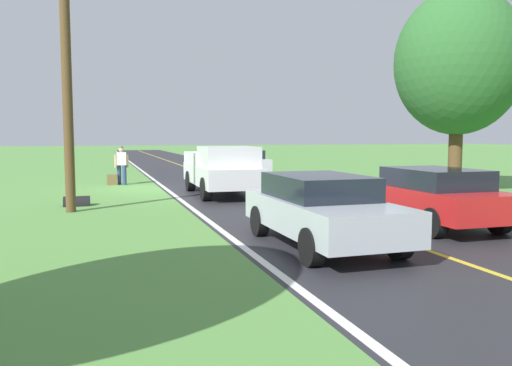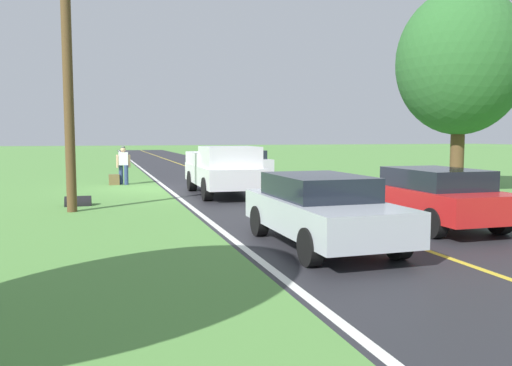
# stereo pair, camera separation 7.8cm
# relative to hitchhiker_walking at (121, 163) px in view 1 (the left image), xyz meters

# --- Properties ---
(ground_plane) EXTENTS (200.00, 200.00, 0.00)m
(ground_plane) POSITION_rel_hitchhiker_walking_xyz_m (-0.85, 1.99, -0.98)
(ground_plane) COLOR #568E42
(road_surface) EXTENTS (6.95, 120.00, 0.00)m
(road_surface) POSITION_rel_hitchhiker_walking_xyz_m (-4.95, 1.99, -0.98)
(road_surface) COLOR #28282D
(road_surface) RESTS_ON ground
(lane_edge_line) EXTENTS (0.16, 117.60, 0.00)m
(lane_edge_line) POSITION_rel_hitchhiker_walking_xyz_m (-1.65, 1.99, -0.98)
(lane_edge_line) COLOR silver
(lane_edge_line) RESTS_ON ground
(lane_centre_line) EXTENTS (0.14, 117.60, 0.00)m
(lane_centre_line) POSITION_rel_hitchhiker_walking_xyz_m (-4.95, 1.99, -0.98)
(lane_centre_line) COLOR gold
(lane_centre_line) RESTS_ON ground
(hitchhiker_walking) EXTENTS (0.62, 0.51, 1.75)m
(hitchhiker_walking) POSITION_rel_hitchhiker_walking_xyz_m (0.00, 0.00, 0.00)
(hitchhiker_walking) COLOR navy
(hitchhiker_walking) RESTS_ON ground
(suitcase_carried) EXTENTS (0.46, 0.20, 0.47)m
(suitcase_carried) POSITION_rel_hitchhiker_walking_xyz_m (0.42, 0.08, -0.74)
(suitcase_carried) COLOR brown
(suitcase_carried) RESTS_ON ground
(pickup_truck_passing) EXTENTS (2.16, 5.43, 1.82)m
(pickup_truck_passing) POSITION_rel_hitchhiker_walking_xyz_m (-3.35, 5.51, -0.01)
(pickup_truck_passing) COLOR silver
(pickup_truck_passing) RESTS_ON ground
(tree_far_side_near) EXTENTS (4.79, 4.79, 7.74)m
(tree_far_side_near) POSITION_rel_hitchhiker_walking_xyz_m (-12.20, 7.13, 3.99)
(tree_far_side_near) COLOR brown
(tree_far_side_near) RESTS_ON ground
(sedan_ahead_same_lane) EXTENTS (1.96, 4.42, 1.41)m
(sedan_ahead_same_lane) POSITION_rel_hitchhiker_walking_xyz_m (-3.17, 14.58, -0.23)
(sedan_ahead_same_lane) COLOR #B2B7C1
(sedan_ahead_same_lane) RESTS_ON ground
(sedan_near_oncoming) EXTENTS (1.98, 4.42, 1.41)m
(sedan_near_oncoming) POSITION_rel_hitchhiker_walking_xyz_m (-6.75, -3.64, -0.23)
(sedan_near_oncoming) COLOR silver
(sedan_near_oncoming) RESTS_ON ground
(sedan_mid_oncoming) EXTENTS (1.97, 4.42, 1.41)m
(sedan_mid_oncoming) POSITION_rel_hitchhiker_walking_xyz_m (-6.67, 13.26, -0.23)
(sedan_mid_oncoming) COLOR red
(sedan_mid_oncoming) RESTS_ON ground
(utility_pole_roadside) EXTENTS (0.28, 0.28, 7.10)m
(utility_pole_roadside) POSITION_rel_hitchhiker_walking_xyz_m (1.81, 8.22, 2.57)
(utility_pole_roadside) COLOR brown
(utility_pole_roadside) RESTS_ON ground
(drainage_culvert) EXTENTS (0.80, 0.60, 0.60)m
(drainage_culvert) POSITION_rel_hitchhiker_walking_xyz_m (1.70, 6.84, -0.98)
(drainage_culvert) COLOR black
(drainage_culvert) RESTS_ON ground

